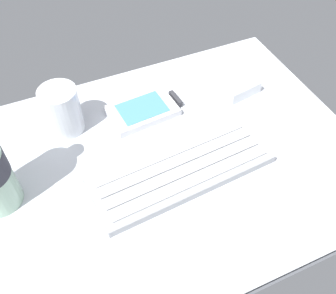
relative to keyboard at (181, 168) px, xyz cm
name	(u,v)px	position (x,y,z in cm)	size (l,w,h in cm)	color
ground_plane	(169,163)	(-0.80, 2.96, -1.79)	(64.00, 48.00, 2.80)	silver
keyboard	(181,168)	(0.00, 0.00, 0.00)	(29.72, 13.07, 1.70)	#93969B
handheld_device	(146,110)	(-0.14, 14.71, -0.08)	(13.21, 8.53, 1.50)	silver
juice_cup	(62,112)	(-14.25, 16.88, 3.10)	(6.40, 6.40, 8.50)	silver
charger_block	(238,86)	(18.19, 13.16, 0.39)	(7.00, 5.60, 2.40)	silver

